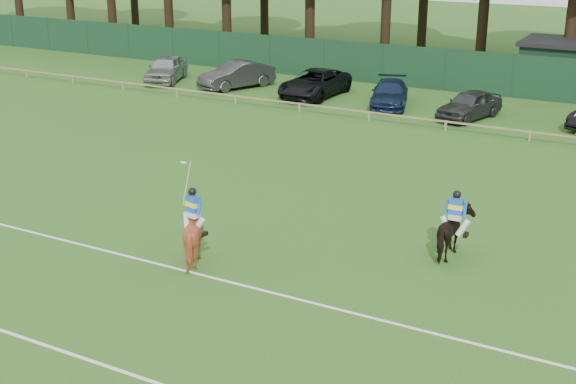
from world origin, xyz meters
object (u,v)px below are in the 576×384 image
Objects in this scene: horse_chestnut at (194,233)px; sedan_navy at (390,94)px; sedan_silver at (166,69)px; sedan_grey at (237,75)px; suv_black at (315,83)px; hatch_grey at (469,105)px; horse_dark at (454,233)px.

sedan_navy is (-2.50, 21.96, -0.20)m from horse_chestnut.
sedan_silver is 5.03m from sedan_grey.
suv_black reaches higher than hatch_grey.
horse_chestnut is 0.41× the size of hatch_grey.
horse_chestnut is at bearing 28.77° from horse_dark.
horse_dark is 29.87m from sedan_silver.
horse_chestnut reaches higher than sedan_silver.
sedan_grey reaches higher than suv_black.
horse_chestnut is (-6.68, -3.93, 0.11)m from horse_dark.
horse_chestnut reaches higher than sedan_navy.
sedan_silver is at bearing -164.97° from hatch_grey.
sedan_grey is at bearing -166.88° from hatch_grey.
horse_dark is at bearing -134.27° from horse_chestnut.
sedan_grey is at bearing -45.15° from horse_dark.
sedan_silver is 10.26m from suv_black.
horse_dark is at bearing -51.94° from suv_black.
sedan_grey is 0.87× the size of suv_black.
sedan_grey reaches higher than horse_dark.
horse_dark is 22.85m from suv_black.
suv_black is at bearing -56.81° from horse_chestnut.
horse_chestnut is 25.23m from sedan_grey.
sedan_navy is (4.67, -0.14, -0.09)m from suv_black.
horse_dark reaches higher than suv_black.
horse_dark reaches higher than hatch_grey.
suv_black is at bearing 23.68° from sedan_grey.
sedan_silver is (-17.41, 21.60, -0.08)m from horse_chestnut.
sedan_grey is (-12.39, 21.98, -0.09)m from horse_chestnut.
sedan_silver is 0.86× the size of suv_black.
sedan_grey is 14.59m from hatch_grey.
sedan_grey is at bearing -177.84° from suv_black.
horse_chestnut reaches higher than hatch_grey.
sedan_grey is 1.03× the size of sedan_navy.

